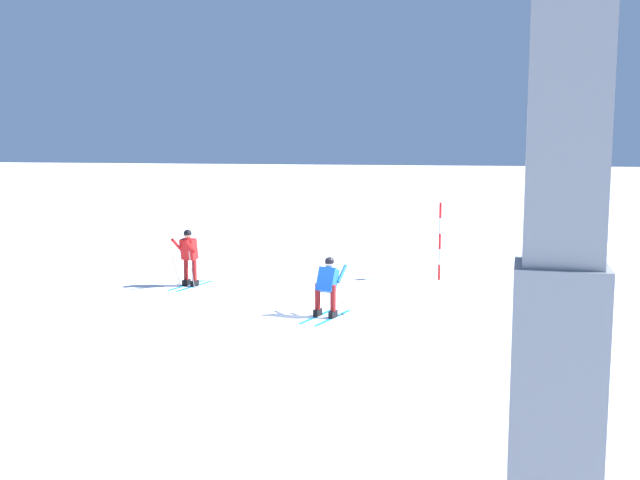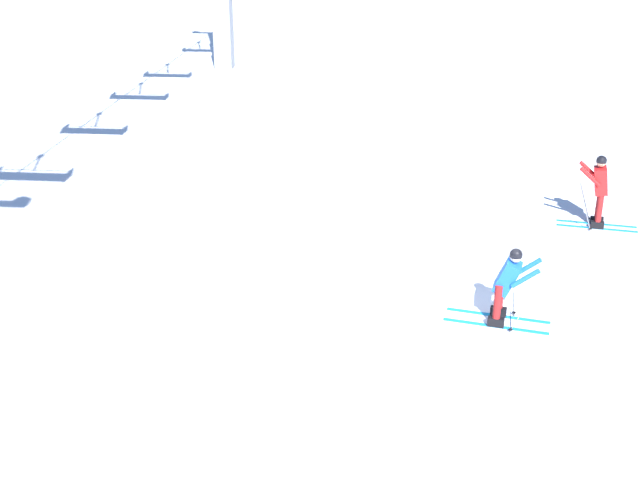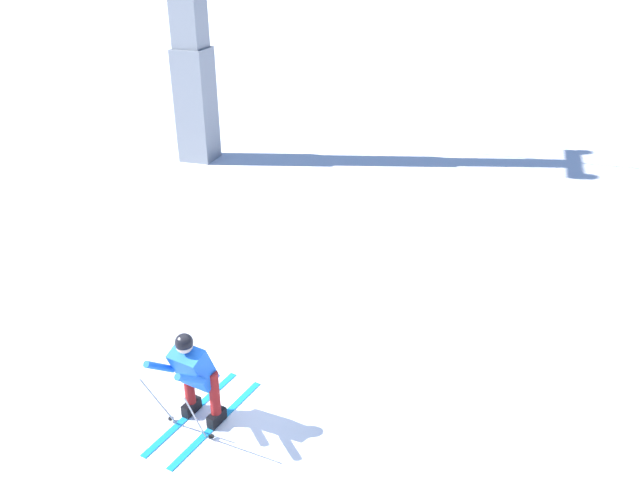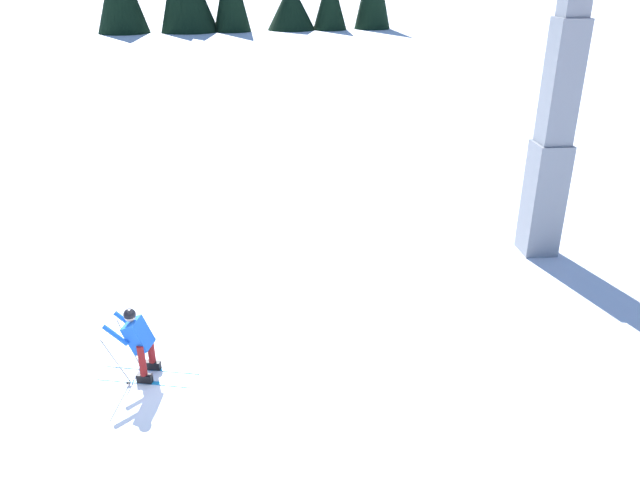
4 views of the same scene
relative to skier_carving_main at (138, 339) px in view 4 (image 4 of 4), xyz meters
The scene contains 3 objects.
ground_plane 0.92m from the skier_carving_main, 46.28° to the left, with size 260.00×260.00×0.00m, color white.
skier_carving_main is the anchor object (origin of this frame).
lift_tower_near 10.87m from the skier_carving_main, 116.77° to the left, with size 0.85×2.48×9.29m.
Camera 4 is at (9.26, 2.20, 6.95)m, focal length 34.77 mm.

